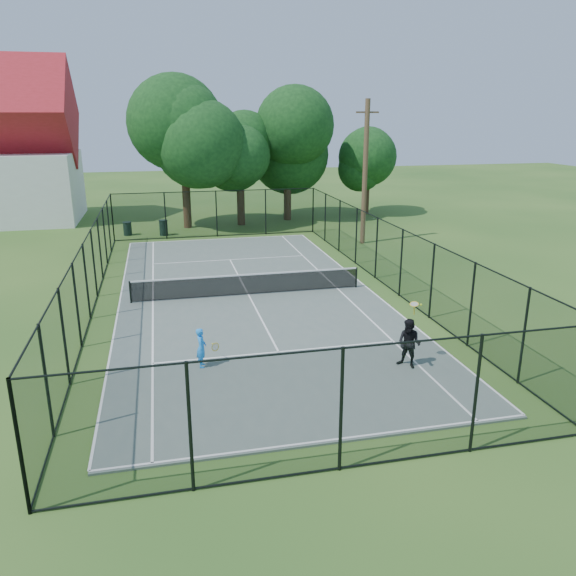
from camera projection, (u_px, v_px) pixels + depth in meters
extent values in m
plane|color=#28511B|center=(248.00, 296.00, 24.74)|extent=(120.00, 120.00, 0.00)
cube|color=#53625A|center=(248.00, 295.00, 24.73)|extent=(11.00, 24.00, 0.06)
cylinder|color=black|center=(130.00, 292.00, 23.52)|extent=(0.08, 0.08, 0.95)
cylinder|color=black|center=(356.00, 277.00, 25.65)|extent=(0.08, 0.08, 0.95)
cube|color=black|center=(248.00, 284.00, 24.58)|extent=(10.00, 0.03, 0.88)
cube|color=white|center=(248.00, 275.00, 24.45)|extent=(10.00, 0.05, 0.06)
cylinder|color=#332114|center=(187.00, 202.00, 39.23)|extent=(0.56, 0.56, 3.68)
sphere|color=black|center=(184.00, 150.00, 38.19)|extent=(6.64, 6.64, 6.64)
cylinder|color=#332114|center=(241.00, 203.00, 40.34)|extent=(0.56, 0.56, 3.18)
sphere|color=black|center=(240.00, 160.00, 39.45)|extent=(5.70, 5.70, 5.70)
cylinder|color=#332114|center=(287.00, 195.00, 42.20)|extent=(0.56, 0.56, 3.80)
sphere|color=black|center=(287.00, 148.00, 41.19)|extent=(6.03, 6.03, 6.03)
cylinder|color=#332114|center=(366.00, 197.00, 44.98)|extent=(0.56, 0.56, 2.74)
sphere|color=black|center=(367.00, 164.00, 44.22)|extent=(4.79, 4.79, 4.79)
cylinder|color=black|center=(127.00, 229.00, 37.09)|extent=(0.54, 0.54, 0.85)
cylinder|color=black|center=(127.00, 222.00, 36.96)|extent=(0.58, 0.58, 0.05)
cylinder|color=black|center=(164.00, 228.00, 37.02)|extent=(0.54, 0.54, 0.99)
cylinder|color=black|center=(163.00, 220.00, 36.87)|extent=(0.58, 0.58, 0.05)
cylinder|color=#4C3823|center=(365.00, 173.00, 33.69)|extent=(0.30, 0.30, 8.56)
cube|color=#4C3823|center=(367.00, 112.00, 32.65)|extent=(1.40, 0.10, 0.10)
imported|color=#1B85EC|center=(201.00, 348.00, 17.51)|extent=(0.36, 0.50, 1.27)
torus|color=gold|center=(215.00, 347.00, 17.78)|extent=(0.27, 0.18, 0.29)
cylinder|color=silver|center=(215.00, 347.00, 17.78)|extent=(0.23, 0.15, 0.25)
imported|color=black|center=(409.00, 344.00, 17.43)|extent=(0.95, 0.97, 1.58)
torus|color=gold|center=(414.00, 304.00, 17.47)|extent=(0.30, 0.28, 0.14)
cylinder|color=silver|center=(414.00, 304.00, 17.47)|extent=(0.26, 0.24, 0.11)
sphere|color=#CCE526|center=(421.00, 305.00, 17.71)|extent=(0.07, 0.07, 0.07)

